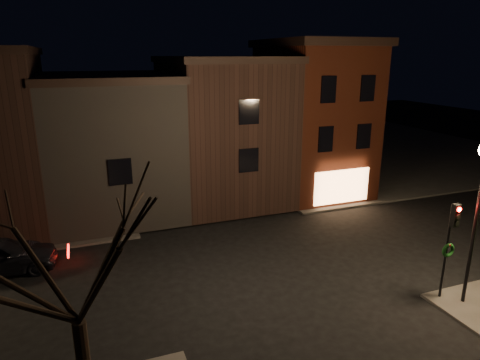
% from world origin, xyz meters
% --- Properties ---
extents(ground, '(120.00, 120.00, 0.00)m').
position_xyz_m(ground, '(0.00, 0.00, 0.00)').
color(ground, black).
rests_on(ground, ground).
extents(sidewalk_far_right, '(30.00, 30.00, 0.12)m').
position_xyz_m(sidewalk_far_right, '(20.00, 20.00, 0.06)').
color(sidewalk_far_right, '#2D2B28').
rests_on(sidewalk_far_right, ground).
extents(corner_building, '(6.50, 8.50, 10.50)m').
position_xyz_m(corner_building, '(8.00, 9.47, 5.40)').
color(corner_building, '#41160B').
rests_on(corner_building, ground).
extents(row_building_a, '(7.30, 10.30, 9.40)m').
position_xyz_m(row_building_a, '(1.50, 10.50, 4.83)').
color(row_building_a, black).
rests_on(row_building_a, ground).
extents(row_building_b, '(7.80, 10.30, 8.40)m').
position_xyz_m(row_building_b, '(-5.75, 10.50, 4.33)').
color(row_building_b, black).
rests_on(row_building_b, ground).
extents(traffic_signal, '(0.58, 0.38, 4.05)m').
position_xyz_m(traffic_signal, '(5.60, -5.51, 2.81)').
color(traffic_signal, black).
rests_on(traffic_signal, sidewalk_near_right).
extents(bare_tree_left, '(5.60, 5.60, 7.50)m').
position_xyz_m(bare_tree_left, '(-8.00, -7.00, 5.43)').
color(bare_tree_left, black).
rests_on(bare_tree_left, sidewalk_near_left).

